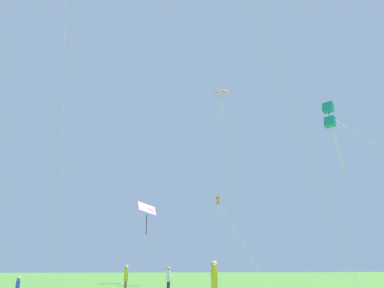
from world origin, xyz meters
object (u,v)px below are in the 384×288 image
Objects in this scene: person_in_blue_jacket at (169,279)px; person_far_back at (126,278)px; kite_orange_box at (219,202)px; kite_teal_box at (331,117)px; person_with_spool at (214,283)px; kite_black_large at (221,99)px; kite_pink_low at (147,213)px.

person_far_back is at bearing -175.56° from person_in_blue_jacket.
person_in_blue_jacket is at bearing -120.28° from kite_orange_box.
kite_teal_box is 10.13m from person_with_spool.
kite_black_large is 30.25m from person_far_back.
kite_orange_box is 1.12× the size of kite_pink_low.
person_with_spool reaches higher than person_in_blue_jacket.
kite_black_large is 14.10× the size of person_far_back.
kite_black_large reaches higher than kite_orange_box.
kite_black_large reaches higher than person_in_blue_jacket.
kite_pink_low is at bearing 83.83° from person_with_spool.
kite_black_large is at bearing 79.49° from kite_teal_box.
person_in_blue_jacket is (-5.81, 8.29, -7.39)m from kite_teal_box.
kite_orange_box is at bearing 68.49° from person_with_spool.
kite_orange_box reaches higher than kite_teal_box.
person_in_blue_jacket is at bearing 4.44° from person_far_back.
kite_orange_box is 20.07m from person_in_blue_jacket.
kite_orange_box is 6.06× the size of person_with_spool.
kite_black_large is at bearing 48.89° from kite_orange_box.
kite_teal_box is 5.39× the size of person_far_back.
person_far_back is (-11.83, -16.24, -7.49)m from kite_orange_box.
person_far_back is (-8.27, 8.10, -7.33)m from kite_teal_box.
kite_pink_low is 5.47× the size of person_far_back.
kite_black_large is at bearing -30.67° from kite_pink_low.
person_in_blue_jacket is 0.93× the size of person_with_spool.
kite_teal_box is 5.33× the size of person_with_spool.
person_with_spool is (-11.53, -27.57, -20.83)m from kite_black_large.
person_with_spool is at bearing -96.17° from kite_pink_low.
person_far_back is at bearing 135.60° from kite_teal_box.
kite_orange_box is at bearing 81.66° from kite_teal_box.
kite_teal_box is 5.72× the size of person_in_blue_jacket.
kite_black_large is 16.83m from kite_pink_low.
kite_black_large is at bearing 58.75° from person_in_blue_jacket.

